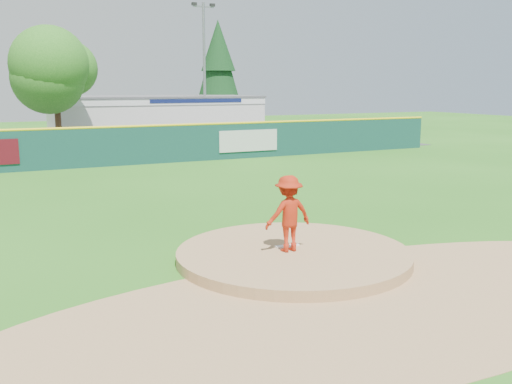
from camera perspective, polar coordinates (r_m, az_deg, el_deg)
name	(u,v)px	position (r m, az deg, el deg)	size (l,w,h in m)	color
ground	(293,260)	(13.57, 3.75, -6.80)	(120.00, 120.00, 0.00)	#286B19
pitchers_mound	(293,260)	(13.57, 3.75, -6.80)	(5.50, 5.50, 0.50)	#9E774C
pitching_rubber	(287,246)	(13.74, 3.14, -5.39)	(0.60, 0.15, 0.04)	white
infield_dirt_arc	(372,302)	(11.21, 11.53, -10.76)	(15.40, 15.40, 0.01)	#9E774C
parking_lot	(88,149)	(38.97, -16.45, 4.18)	(44.00, 16.00, 0.02)	#38383A
pitcher	(288,214)	(13.20, 3.26, -2.17)	(1.15, 0.66, 1.78)	#A8220E
van	(161,139)	(36.42, -9.49, 5.29)	(2.59, 5.61, 1.56)	silver
pool_building_grp	(155,117)	(45.04, -10.08, 7.36)	(15.20, 8.20, 3.31)	silver
fence_banners	(127,146)	(30.09, -12.80, 4.48)	(17.48, 0.04, 1.20)	#540C15
outfield_fence	(118,145)	(30.07, -13.60, 4.62)	(40.00, 0.14, 2.07)	#123D38
deciduous_tree	(55,77)	(36.49, -19.42, 10.76)	(5.60, 5.60, 7.36)	#382314
conifer_tree	(218,69)	(51.10, -3.79, 12.20)	(4.40, 4.40, 9.50)	#382314
light_pole_right	(204,65)	(43.12, -5.19, 12.50)	(1.75, 0.25, 10.00)	gray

